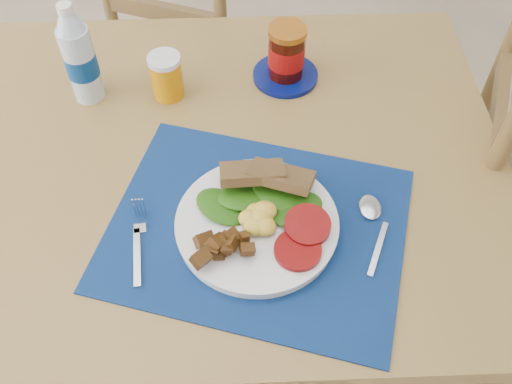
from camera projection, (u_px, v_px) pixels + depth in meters
table at (153, 184)px, 1.17m from camera, size 1.40×0.90×0.75m
chair_far at (183, 29)px, 1.70m from camera, size 0.50×0.49×1.06m
placemat at (257, 228)px, 1.00m from camera, size 0.61×0.53×0.00m
breakfast_plate at (254, 223)px, 0.98m from camera, size 0.28×0.28×0.07m
fork at (139, 239)px, 0.98m from camera, size 0.03×0.16×0.00m
spoon at (372, 221)px, 1.01m from camera, size 0.06×0.17×0.00m
water_bottle at (80, 58)px, 1.14m from camera, size 0.07×0.07×0.22m
juice_glass at (167, 77)px, 1.18m from camera, size 0.07×0.07×0.09m
jam_on_saucer at (286, 57)px, 1.21m from camera, size 0.14×0.14×0.13m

